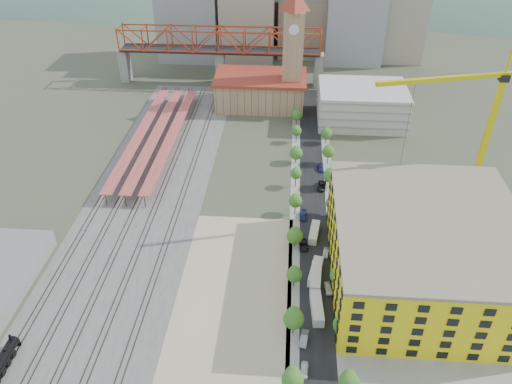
# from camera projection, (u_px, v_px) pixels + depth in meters

# --- Properties ---
(ground) EXTENTS (400.00, 400.00, 0.00)m
(ground) POSITION_uv_depth(u_px,v_px,m) (259.00, 223.00, 146.03)
(ground) COLOR #474C38
(ground) RESTS_ON ground
(ballast_strip) EXTENTS (36.00, 165.00, 0.06)m
(ballast_strip) POSITION_uv_depth(u_px,v_px,m) (152.00, 185.00, 162.61)
(ballast_strip) COLOR #605E59
(ballast_strip) RESTS_ON ground
(dirt_lot) EXTENTS (28.00, 67.00, 0.06)m
(dirt_lot) POSITION_uv_depth(u_px,v_px,m) (233.00, 302.00, 120.34)
(dirt_lot) COLOR tan
(dirt_lot) RESTS_ON ground
(street_asphalt) EXTENTS (12.00, 170.00, 0.06)m
(street_asphalt) POSITION_uv_depth(u_px,v_px,m) (312.00, 196.00, 157.37)
(street_asphalt) COLOR black
(street_asphalt) RESTS_ON ground
(sidewalk_west) EXTENTS (3.00, 170.00, 0.04)m
(sidewalk_west) POSITION_uv_depth(u_px,v_px,m) (295.00, 195.00, 157.71)
(sidewalk_west) COLOR gray
(sidewalk_west) RESTS_ON ground
(sidewalk_east) EXTENTS (3.00, 170.00, 0.04)m
(sidewalk_east) POSITION_uv_depth(u_px,v_px,m) (330.00, 197.00, 157.04)
(sidewalk_east) COLOR gray
(sidewalk_east) RESTS_ON ground
(construction_pad) EXTENTS (50.00, 90.00, 0.06)m
(construction_pad) POSITION_uv_depth(u_px,v_px,m) (429.00, 279.00, 126.80)
(construction_pad) COLOR gray
(construction_pad) RESTS_ON ground
(rail_tracks) EXTENTS (26.56, 160.00, 0.18)m
(rail_tracks) POSITION_uv_depth(u_px,v_px,m) (147.00, 184.00, 162.65)
(rail_tracks) COLOR #382B23
(rail_tracks) RESTS_ON ground
(platform_canopies) EXTENTS (16.00, 80.00, 4.12)m
(platform_canopies) POSITION_uv_depth(u_px,v_px,m) (156.00, 134.00, 183.30)
(platform_canopies) COLOR #D25851
(platform_canopies) RESTS_ON ground
(station_hall) EXTENTS (38.00, 24.00, 13.10)m
(station_hall) POSITION_uv_depth(u_px,v_px,m) (260.00, 90.00, 210.03)
(station_hall) COLOR tan
(station_hall) RESTS_ON ground
(clock_tower) EXTENTS (12.00, 12.00, 52.00)m
(clock_tower) POSITION_uv_depth(u_px,v_px,m) (293.00, 40.00, 195.14)
(clock_tower) COLOR tan
(clock_tower) RESTS_ON ground
(parking_garage) EXTENTS (34.00, 26.00, 14.00)m
(parking_garage) POSITION_uv_depth(u_px,v_px,m) (362.00, 104.00, 197.46)
(parking_garage) COLOR silver
(parking_garage) RESTS_ON ground
(truss_bridge) EXTENTS (94.00, 9.60, 25.60)m
(truss_bridge) POSITION_uv_depth(u_px,v_px,m) (220.00, 43.00, 223.28)
(truss_bridge) COLOR gray
(truss_bridge) RESTS_ON ground
(construction_building) EXTENTS (44.60, 50.60, 18.80)m
(construction_building) POSITION_uv_depth(u_px,v_px,m) (425.00, 250.00, 121.69)
(construction_building) COLOR yellow
(construction_building) RESTS_ON ground
(street_trees) EXTENTS (15.40, 124.40, 8.00)m
(street_trees) POSITION_uv_depth(u_px,v_px,m) (313.00, 215.00, 149.16)
(street_trees) COLOR #2A651E
(street_trees) RESTS_ON ground
(skyline) EXTENTS (133.00, 46.00, 60.00)m
(skyline) POSITION_uv_depth(u_px,v_px,m) (293.00, 13.00, 249.77)
(skyline) COLOR #9EA0A3
(skyline) RESTS_ON ground
(distant_hills) EXTENTS (647.00, 264.00, 227.00)m
(distant_hills) POSITION_uv_depth(u_px,v_px,m) (337.00, 105.00, 402.13)
(distant_hills) COLOR #4C6B59
(distant_hills) RESTS_ON ground
(tower_crane) EXTENTS (45.98, 13.98, 50.39)m
(tower_crane) POSITION_uv_depth(u_px,v_px,m) (482.00, 118.00, 133.03)
(tower_crane) COLOR yellow
(tower_crane) RESTS_ON ground
(site_trailer_a) EXTENTS (3.25, 9.81, 2.64)m
(site_trailer_a) POSITION_uv_depth(u_px,v_px,m) (317.00, 308.00, 116.94)
(site_trailer_a) COLOR silver
(site_trailer_a) RESTS_ON ground
(site_trailer_b) EXTENTS (3.33, 9.92, 2.67)m
(site_trailer_b) POSITION_uv_depth(u_px,v_px,m) (316.00, 278.00, 125.35)
(site_trailer_b) COLOR silver
(site_trailer_b) RESTS_ON ground
(site_trailer_c) EXTENTS (4.32, 9.77, 2.59)m
(site_trailer_c) POSITION_uv_depth(u_px,v_px,m) (316.00, 272.00, 127.16)
(site_trailer_c) COLOR silver
(site_trailer_c) RESTS_ON ground
(site_trailer_d) EXTENTS (3.55, 9.04, 2.41)m
(site_trailer_d) POSITION_uv_depth(u_px,v_px,m) (314.00, 233.00, 140.34)
(site_trailer_d) COLOR silver
(site_trailer_d) RESTS_ON ground
(car_0) EXTENTS (2.02, 4.23, 1.40)m
(car_0) POSITION_uv_depth(u_px,v_px,m) (304.00, 370.00, 103.75)
(car_0) COLOR white
(car_0) RESTS_ON ground
(car_1) EXTENTS (2.35, 4.90, 1.55)m
(car_1) POSITION_uv_depth(u_px,v_px,m) (304.00, 339.00, 110.32)
(car_1) COLOR gray
(car_1) RESTS_ON ground
(car_2) EXTENTS (2.85, 5.27, 1.40)m
(car_2) POSITION_uv_depth(u_px,v_px,m) (303.00, 245.00, 136.71)
(car_2) COLOR black
(car_2) RESTS_ON ground
(car_3) EXTENTS (2.27, 4.96, 1.41)m
(car_3) POSITION_uv_depth(u_px,v_px,m) (303.00, 215.00, 147.78)
(car_3) COLOR navy
(car_3) RESTS_ON ground
(car_4) EXTENTS (2.31, 4.49, 1.46)m
(car_4) POSITION_uv_depth(u_px,v_px,m) (328.00, 289.00, 122.99)
(car_4) COLOR silver
(car_4) RESTS_ON ground
(car_5) EXTENTS (2.02, 4.23, 1.34)m
(car_5) POSITION_uv_depth(u_px,v_px,m) (326.00, 253.00, 134.06)
(car_5) COLOR #99999E
(car_5) RESTS_ON ground
(car_6) EXTENTS (3.35, 6.05, 1.60)m
(car_6) POSITION_uv_depth(u_px,v_px,m) (322.00, 186.00, 160.57)
(car_6) COLOR black
(car_6) RESTS_ON ground
(car_7) EXTENTS (2.43, 4.73, 1.31)m
(car_7) POSITION_uv_depth(u_px,v_px,m) (321.00, 168.00, 169.83)
(car_7) COLOR navy
(car_7) RESTS_ON ground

